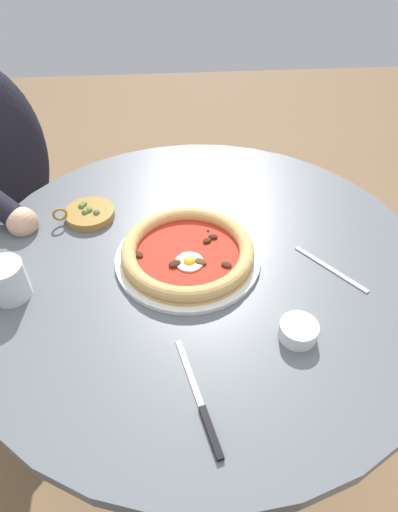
{
  "coord_description": "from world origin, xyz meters",
  "views": [
    {
      "loc": [
        -0.67,
        0.06,
        1.35
      ],
      "look_at": [
        0.03,
        0.0,
        0.7
      ],
      "focal_mm": 30.7,
      "sensor_mm": 36.0,
      "label": 1
    }
  ],
  "objects_px": {
    "dining_table": "(201,307)",
    "ramekin_capers": "(298,330)",
    "pizza_on_plate": "(188,253)",
    "water_glass": "(8,283)",
    "diner_person": "(8,221)",
    "olive_pan": "(89,213)",
    "steak_knife": "(204,412)",
    "fork_utensil": "(330,269)"
  },
  "relations": [
    {
      "from": "steak_knife",
      "to": "diner_person",
      "type": "distance_m",
      "value": 0.95
    },
    {
      "from": "ramekin_capers",
      "to": "olive_pan",
      "type": "relative_size",
      "value": 0.5
    },
    {
      "from": "steak_knife",
      "to": "fork_utensil",
      "type": "bearing_deg",
      "value": -44.36
    },
    {
      "from": "pizza_on_plate",
      "to": "water_glass",
      "type": "relative_size",
      "value": 3.93
    },
    {
      "from": "olive_pan",
      "to": "fork_utensil",
      "type": "bearing_deg",
      "value": -112.76
    },
    {
      "from": "ramekin_capers",
      "to": "diner_person",
      "type": "bearing_deg",
      "value": 48.27
    },
    {
      "from": "dining_table",
      "to": "pizza_on_plate",
      "type": "distance_m",
      "value": 0.18
    },
    {
      "from": "dining_table",
      "to": "water_glass",
      "type": "relative_size",
      "value": 12.65
    },
    {
      "from": "dining_table",
      "to": "ramekin_capers",
      "type": "relative_size",
      "value": 14.34
    },
    {
      "from": "diner_person",
      "to": "ramekin_capers",
      "type": "bearing_deg",
      "value": -131.73
    },
    {
      "from": "olive_pan",
      "to": "fork_utensil",
      "type": "relative_size",
      "value": 0.94
    },
    {
      "from": "dining_table",
      "to": "fork_utensil",
      "type": "bearing_deg",
      "value": -101.09
    },
    {
      "from": "fork_utensil",
      "to": "steak_knife",
      "type": "bearing_deg",
      "value": 135.64
    },
    {
      "from": "water_glass",
      "to": "steak_knife",
      "type": "distance_m",
      "value": 0.44
    },
    {
      "from": "dining_table",
      "to": "ramekin_capers",
      "type": "xyz_separation_m",
      "value": [
        -0.21,
        -0.15,
        0.17
      ]
    },
    {
      "from": "steak_knife",
      "to": "ramekin_capers",
      "type": "bearing_deg",
      "value": -53.43
    },
    {
      "from": "dining_table",
      "to": "ramekin_capers",
      "type": "bearing_deg",
      "value": -144.32
    },
    {
      "from": "water_glass",
      "to": "steak_knife",
      "type": "bearing_deg",
      "value": -128.01
    },
    {
      "from": "water_glass",
      "to": "ramekin_capers",
      "type": "bearing_deg",
      "value": -104.99
    },
    {
      "from": "fork_utensil",
      "to": "ramekin_capers",
      "type": "bearing_deg",
      "value": 145.93
    },
    {
      "from": "ramekin_capers",
      "to": "dining_table",
      "type": "bearing_deg",
      "value": 35.68
    },
    {
      "from": "pizza_on_plate",
      "to": "water_glass",
      "type": "distance_m",
      "value": 0.35
    },
    {
      "from": "water_glass",
      "to": "olive_pan",
      "type": "distance_m",
      "value": 0.27
    },
    {
      "from": "olive_pan",
      "to": "ramekin_capers",
      "type": "bearing_deg",
      "value": -133.02
    },
    {
      "from": "pizza_on_plate",
      "to": "ramekin_capers",
      "type": "distance_m",
      "value": 0.28
    },
    {
      "from": "pizza_on_plate",
      "to": "ramekin_capers",
      "type": "height_order",
      "value": "pizza_on_plate"
    },
    {
      "from": "water_glass",
      "to": "dining_table",
      "type": "bearing_deg",
      "value": -79.1
    },
    {
      "from": "ramekin_capers",
      "to": "diner_person",
      "type": "relative_size",
      "value": 0.06
    },
    {
      "from": "dining_table",
      "to": "steak_knife",
      "type": "bearing_deg",
      "value": 175.91
    },
    {
      "from": "diner_person",
      "to": "dining_table",
      "type": "bearing_deg",
      "value": -127.05
    },
    {
      "from": "diner_person",
      "to": "fork_utensil",
      "type": "bearing_deg",
      "value": -119.95
    },
    {
      "from": "water_glass",
      "to": "olive_pan",
      "type": "height_order",
      "value": "water_glass"
    },
    {
      "from": "water_glass",
      "to": "fork_utensil",
      "type": "relative_size",
      "value": 0.53
    },
    {
      "from": "dining_table",
      "to": "fork_utensil",
      "type": "distance_m",
      "value": 0.31
    },
    {
      "from": "steak_knife",
      "to": "olive_pan",
      "type": "bearing_deg",
      "value": 23.97
    },
    {
      "from": "dining_table",
      "to": "pizza_on_plate",
      "type": "xyz_separation_m",
      "value": [
        0.0,
        0.03,
        0.18
      ]
    },
    {
      "from": "olive_pan",
      "to": "diner_person",
      "type": "relative_size",
      "value": 0.12
    },
    {
      "from": "steak_knife",
      "to": "water_glass",
      "type": "bearing_deg",
      "value": 51.99
    },
    {
      "from": "olive_pan",
      "to": "fork_utensil",
      "type": "distance_m",
      "value": 0.56
    },
    {
      "from": "steak_knife",
      "to": "fork_utensil",
      "type": "xyz_separation_m",
      "value": [
        0.29,
        -0.29,
        -0.0
      ]
    },
    {
      "from": "diner_person",
      "to": "olive_pan",
      "type": "bearing_deg",
      "value": -129.95
    },
    {
      "from": "olive_pan",
      "to": "fork_utensil",
      "type": "xyz_separation_m",
      "value": [
        -0.22,
        -0.51,
        -0.01
      ]
    }
  ]
}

